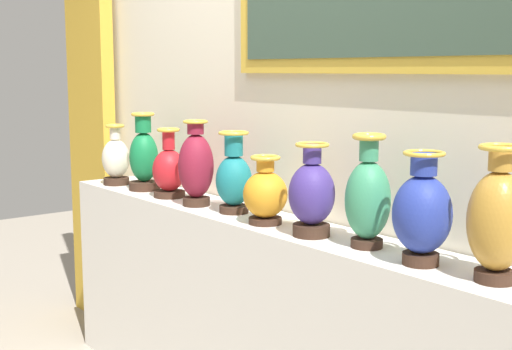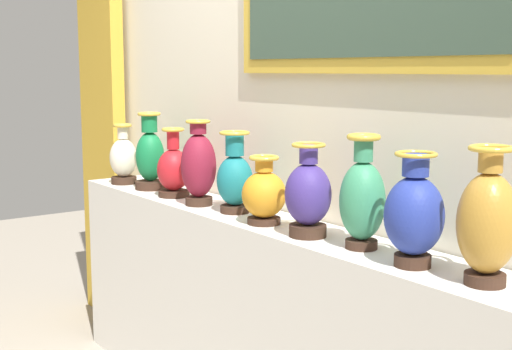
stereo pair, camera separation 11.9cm
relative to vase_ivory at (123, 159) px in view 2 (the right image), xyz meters
The scene contains 13 objects.
display_shelf 1.30m from the vase_ivory, ahead, with size 2.74×0.34×0.95m, color silver.
back_wall 1.26m from the vase_ivory, 13.68° to the left, with size 4.16×0.14×2.97m.
curtain_gold 0.65m from the vase_ivory, 165.38° to the left, with size 0.48×0.08×2.03m, color gold.
vase_ivory is the anchor object (origin of this frame).
vase_emerald 0.25m from the vase_ivory, ahead, with size 0.16×0.16×0.40m.
vase_crimson 0.50m from the vase_ivory, ahead, with size 0.16×0.16×0.34m.
vase_burgundy 0.77m from the vase_ivory, ahead, with size 0.16×0.16×0.39m.
vase_teal 1.01m from the vase_ivory, ahead, with size 0.16×0.16×0.35m.
vase_amber 1.26m from the vase_ivory, ahead, with size 0.18×0.18×0.28m.
vase_indigo 1.53m from the vase_ivory, ahead, with size 0.17×0.17×0.35m.
vase_jade 1.78m from the vase_ivory, ahead, with size 0.16×0.16×0.40m.
vase_cobalt 2.04m from the vase_ivory, ahead, with size 0.19×0.19×0.36m.
vase_ochre 2.29m from the vase_ivory, ahead, with size 0.18×0.18×0.40m.
Camera 2 is at (2.35, -1.72, 1.56)m, focal length 49.57 mm.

